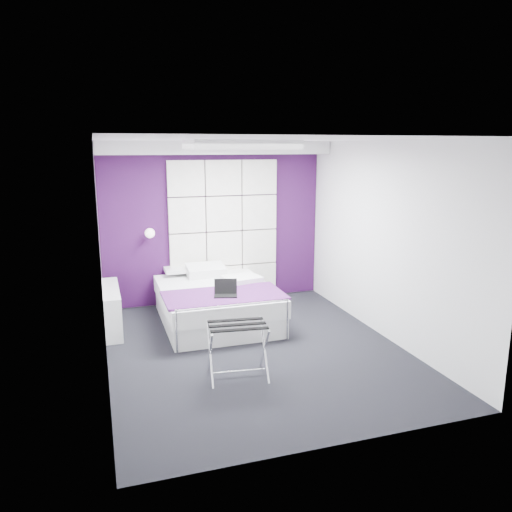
{
  "coord_description": "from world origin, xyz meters",
  "views": [
    {
      "loc": [
        -1.81,
        -5.64,
        2.52
      ],
      "look_at": [
        0.12,
        0.35,
        1.13
      ],
      "focal_mm": 35.0,
      "sensor_mm": 36.0,
      "label": 1
    }
  ],
  "objects": [
    {
      "name": "floor",
      "position": [
        0.0,
        0.0,
        0.0
      ],
      "size": [
        4.4,
        4.4,
        0.0
      ],
      "primitive_type": "plane",
      "color": "black",
      "rests_on": "ground"
    },
    {
      "name": "ceiling",
      "position": [
        0.0,
        0.0,
        2.6
      ],
      "size": [
        4.4,
        4.4,
        0.0
      ],
      "primitive_type": "plane",
      "rotation": [
        3.14,
        0.0,
        0.0
      ],
      "color": "white",
      "rests_on": "wall_back"
    },
    {
      "name": "wall_back",
      "position": [
        0.0,
        2.2,
        1.3
      ],
      "size": [
        3.6,
        0.0,
        3.6
      ],
      "primitive_type": "plane",
      "rotation": [
        1.57,
        0.0,
        0.0
      ],
      "color": "white",
      "rests_on": "floor"
    },
    {
      "name": "wall_left",
      "position": [
        -1.8,
        0.0,
        1.3
      ],
      "size": [
        0.0,
        4.4,
        4.4
      ],
      "primitive_type": "plane",
      "rotation": [
        1.57,
        0.0,
        1.57
      ],
      "color": "white",
      "rests_on": "floor"
    },
    {
      "name": "wall_right",
      "position": [
        1.8,
        0.0,
        1.3
      ],
      "size": [
        0.0,
        4.4,
        4.4
      ],
      "primitive_type": "plane",
      "rotation": [
        1.57,
        0.0,
        -1.57
      ],
      "color": "white",
      "rests_on": "floor"
    },
    {
      "name": "accent_wall",
      "position": [
        0.0,
        2.19,
        1.3
      ],
      "size": [
        3.58,
        0.02,
        2.58
      ],
      "primitive_type": "cube",
      "color": "#330D3C",
      "rests_on": "wall_back"
    },
    {
      "name": "soffit",
      "position": [
        0.0,
        1.95,
        2.5
      ],
      "size": [
        3.58,
        0.5,
        0.2
      ],
      "primitive_type": "cube",
      "color": "silver",
      "rests_on": "wall_back"
    },
    {
      "name": "headboard",
      "position": [
        0.15,
        2.14,
        1.17
      ],
      "size": [
        1.8,
        0.08,
        2.3
      ],
      "primitive_type": null,
      "color": "silver",
      "rests_on": "wall_back"
    },
    {
      "name": "skylight",
      "position": [
        0.0,
        0.6,
        2.55
      ],
      "size": [
        1.36,
        0.86,
        0.12
      ],
      "primitive_type": null,
      "color": "white",
      "rests_on": "ceiling"
    },
    {
      "name": "wall_lamp",
      "position": [
        -1.05,
        2.06,
        1.22
      ],
      "size": [
        0.15,
        0.15,
        0.15
      ],
      "primitive_type": "sphere",
      "color": "white",
      "rests_on": "wall_back"
    },
    {
      "name": "radiator",
      "position": [
        -1.69,
        1.3,
        0.3
      ],
      "size": [
        0.22,
        1.2,
        0.6
      ],
      "primitive_type": "cube",
      "color": "silver",
      "rests_on": "floor"
    },
    {
      "name": "bed",
      "position": [
        -0.23,
        1.16,
        0.29
      ],
      "size": [
        1.62,
        1.96,
        0.69
      ],
      "color": "silver",
      "rests_on": "floor"
    },
    {
      "name": "nightstand",
      "position": [
        -0.59,
        2.02,
        0.61
      ],
      "size": [
        0.5,
        0.39,
        0.06
      ],
      "primitive_type": "cube",
      "color": "silver",
      "rests_on": "wall_back"
    },
    {
      "name": "luggage_rack",
      "position": [
        -0.42,
        -0.68,
        0.31
      ],
      "size": [
        0.63,
        0.46,
        0.62
      ],
      "rotation": [
        0.0,
        0.0,
        -0.12
      ],
      "color": "silver",
      "rests_on": "floor"
    },
    {
      "name": "laptop",
      "position": [
        -0.23,
        0.63,
        0.61
      ],
      "size": [
        0.31,
        0.22,
        0.22
      ],
      "rotation": [
        0.0,
        0.0,
        -0.27
      ],
      "color": "black",
      "rests_on": "bed"
    }
  ]
}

